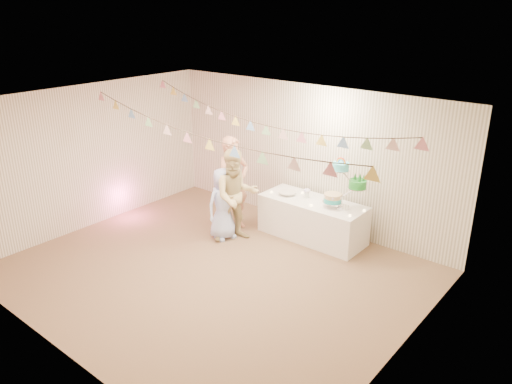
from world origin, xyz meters
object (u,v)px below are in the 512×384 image
Objects in this scene: person_child at (223,204)px; person_adult_b at (236,196)px; cake_stand at (344,182)px; table at (312,219)px; person_adult_a at (233,183)px.

person_adult_b is at bearing -53.14° from person_child.
cake_stand is 2.10m from person_child.
table is 1.45× the size of person_child.
table is at bearing -52.85° from person_adult_a.
table is 0.98m from cake_stand.
cake_stand is at bearing -57.53° from person_adult_a.
table is 2.30× the size of cake_stand.
person_adult_b is at bearing -138.11° from table.
person_child is at bearing -146.11° from person_adult_a.
person_adult_b is at bearing -148.61° from cake_stand.
person_adult_a reaches higher than table.
person_adult_a is 0.50m from person_child.
person_adult_b is (-1.00, -0.89, 0.47)m from table.
table is 1.14× the size of person_adult_b.
person_adult_a reaches higher than cake_stand.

